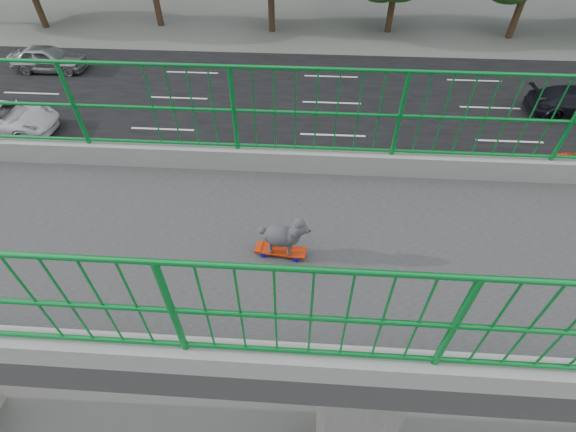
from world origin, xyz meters
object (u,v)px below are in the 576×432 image
Objects in this scene: poodle at (283,235)px; car_4 at (48,58)px; car_1 at (562,182)px; skateboard at (281,251)px; car_2 at (2,119)px; car_5 at (294,235)px.

car_4 is at bearing -135.59° from poodle.
car_1 is (-9.32, 9.69, -6.53)m from poodle.
skateboard reaches higher than car_4.
car_2 is 1.16× the size of car_4.
car_4 is at bearing -111.33° from car_1.
car_2 is at bearing -97.74° from car_1.
car_1 is 1.15× the size of car_4.
car_4 is (-6.40, -1.05, 0.04)m from car_2.
car_2 is 1.15× the size of car_5.
car_2 is (-12.52, -13.81, -6.38)m from skateboard.
skateboard is 24.88m from car_4.
car_5 is (6.40, 13.72, 0.02)m from car_2.
skateboard is 0.12× the size of car_2.
poodle is 14.95m from car_1.
car_2 is (-12.52, -13.84, -6.64)m from poodle.
car_4 reaches higher than car_5.
car_4 is (-18.92, -14.89, -6.61)m from poodle.
car_1 reaches higher than car_4.
poodle is 0.13× the size of car_4.
car_5 is at bearing -115.01° from car_2.
car_2 is at bearing -170.69° from car_4.
poodle reaches higher than car_4.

